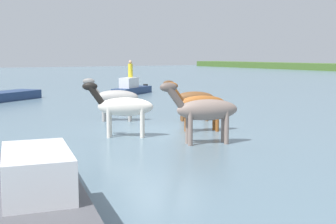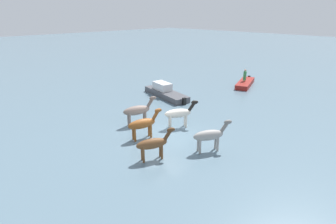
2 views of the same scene
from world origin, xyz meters
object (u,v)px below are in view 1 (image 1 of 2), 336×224
object	(u,v)px
horse_lead	(205,110)
boat_launch_far	(132,90)
horse_gray_outer	(193,99)
horse_chestnut_trailing	(123,107)
person_watcher_seated	(130,69)
boat_dinghy_port	(36,194)
horse_dun_straggler	(200,104)
horse_rear_stallion	(115,98)

from	to	relation	value
horse_lead	boat_launch_far	size ratio (longest dim) A/B	0.63
horse_gray_outer	horse_lead	xyz separation A→B (m)	(4.25, -2.34, 0.12)
horse_chestnut_trailing	person_watcher_seated	size ratio (longest dim) A/B	1.87
horse_lead	boat_launch_far	world-z (taller)	horse_lead
horse_lead	person_watcher_seated	xyz separation A→B (m)	(-17.13, 5.52, 0.67)
person_watcher_seated	boat_dinghy_port	bearing A→B (deg)	-29.09
horse_gray_outer	horse_chestnut_trailing	world-z (taller)	horse_chestnut_trailing
person_watcher_seated	horse_dun_straggler	bearing A→B (deg)	-16.16
boat_launch_far	person_watcher_seated	size ratio (longest dim) A/B	3.25
horse_gray_outer	boat_dinghy_port	xyz separation A→B (m)	(7.68, -8.25, -0.61)
boat_launch_far	boat_dinghy_port	distance (m)	23.39
horse_lead	boat_dinghy_port	distance (m)	6.88
horse_gray_outer	person_watcher_seated	bearing A→B (deg)	-80.67
horse_gray_outer	horse_rear_stallion	size ratio (longest dim) A/B	0.97
horse_chestnut_trailing	horse_gray_outer	bearing A→B (deg)	-124.41
horse_rear_stallion	horse_lead	bearing A→B (deg)	123.25
horse_gray_outer	person_watcher_seated	distance (m)	13.29
horse_chestnut_trailing	boat_launch_far	world-z (taller)	horse_chestnut_trailing
horse_gray_outer	horse_lead	bearing A→B (deg)	84.45
boat_dinghy_port	horse_gray_outer	bearing A→B (deg)	143.05
horse_rear_stallion	person_watcher_seated	bearing A→B (deg)	-89.82
horse_dun_straggler	horse_lead	bearing A→B (deg)	74.20
horse_lead	horse_rear_stallion	distance (m)	5.79
horse_rear_stallion	boat_dinghy_port	size ratio (longest dim) A/B	0.39
horse_rear_stallion	boat_launch_far	distance (m)	12.74
boat_launch_far	boat_dinghy_port	xyz separation A→B (m)	(20.40, -11.45, 0.02)
horse_rear_stallion	person_watcher_seated	world-z (taller)	person_watcher_seated
horse_gray_outer	boat_dinghy_port	bearing A→B (deg)	66.20
horse_gray_outer	boat_launch_far	distance (m)	13.13
horse_lead	boat_launch_far	distance (m)	17.86
horse_lead	boat_launch_far	xyz separation A→B (m)	(-16.97, 5.53, -0.75)
horse_lead	person_watcher_seated	distance (m)	18.01
boat_dinghy_port	person_watcher_seated	bearing A→B (deg)	161.01
horse_gray_outer	horse_rear_stallion	bearing A→B (deg)	-4.87
horse_lead	horse_dun_straggler	xyz separation A→B (m)	(-1.93, 1.12, -0.07)
boat_dinghy_port	horse_rear_stallion	bearing A→B (deg)	159.68
horse_chestnut_trailing	boat_dinghy_port	xyz separation A→B (m)	(5.74, -4.23, -0.69)
horse_gray_outer	horse_rear_stallion	distance (m)	3.23
person_watcher_seated	horse_lead	bearing A→B (deg)	-17.88
horse_dun_straggler	horse_gray_outer	bearing A→B (deg)	-103.18
person_watcher_seated	horse_chestnut_trailing	bearing A→B (deg)	-25.95
boat_launch_far	horse_dun_straggler	bearing A→B (deg)	37.28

